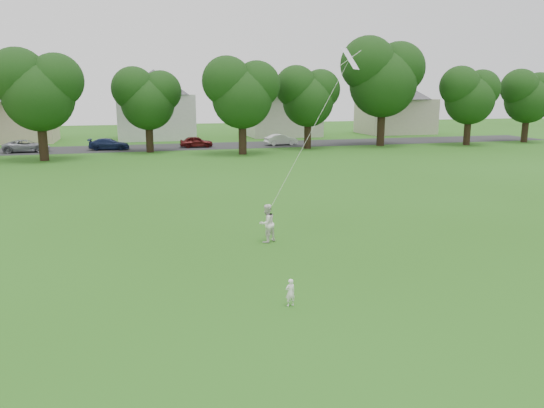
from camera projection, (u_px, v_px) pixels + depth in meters
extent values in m
plane|color=#265A14|center=(252.00, 297.00, 15.47)|extent=(160.00, 160.00, 0.00)
cube|color=#2D2D30|center=(162.00, 147.00, 55.10)|extent=(90.00, 7.00, 0.01)
imported|color=white|center=(290.00, 292.00, 14.75)|extent=(0.32, 0.25, 0.80)
imported|color=white|center=(267.00, 223.00, 20.87)|extent=(0.94, 0.87, 1.53)
plane|color=white|center=(350.00, 58.00, 21.21)|extent=(1.10, 1.15, 0.85)
cylinder|color=white|center=(309.00, 136.00, 21.01)|extent=(0.01, 0.01, 7.11)
cylinder|color=black|center=(43.00, 139.00, 44.61)|extent=(0.75, 0.75, 3.61)
cylinder|color=black|center=(149.00, 136.00, 50.58)|extent=(0.71, 0.71, 3.12)
cylinder|color=black|center=(243.00, 136.00, 48.99)|extent=(0.74, 0.74, 3.45)
cylinder|color=black|center=(308.00, 133.00, 53.77)|extent=(0.72, 0.72, 3.21)
cylinder|color=black|center=(381.00, 125.00, 56.30)|extent=(0.82, 0.82, 4.40)
cylinder|color=black|center=(467.00, 130.00, 57.12)|extent=(0.72, 0.72, 3.24)
cylinder|color=black|center=(525.00, 128.00, 60.23)|extent=(0.71, 0.71, 3.17)
imported|color=gray|center=(26.00, 146.00, 50.79)|extent=(4.28, 2.08, 1.17)
imported|color=#162147|center=(109.00, 144.00, 52.72)|extent=(4.08, 2.03, 1.14)
imported|color=#501010|center=(196.00, 142.00, 54.92)|extent=(3.42, 1.44, 1.16)
imported|color=silver|center=(281.00, 140.00, 57.23)|extent=(3.64, 1.62, 1.16)
cube|color=beige|center=(12.00, 122.00, 60.00)|extent=(9.29, 6.75, 4.61)
pyramid|color=#4A484D|center=(7.00, 78.00, 58.97)|extent=(13.40, 13.40, 2.54)
cube|color=silver|center=(156.00, 117.00, 63.98)|extent=(8.91, 7.27, 5.31)
pyramid|color=#4A484D|center=(153.00, 69.00, 62.79)|extent=(12.85, 12.85, 2.92)
cube|color=beige|center=(283.00, 116.00, 68.05)|extent=(8.84, 6.58, 5.14)
pyramid|color=#4A484D|center=(283.00, 73.00, 66.90)|extent=(12.75, 12.75, 2.83)
cube|color=#BDB69D|center=(395.00, 116.00, 72.16)|extent=(9.29, 6.71, 4.62)
pyramid|color=#4A484D|center=(397.00, 80.00, 71.13)|extent=(13.41, 13.41, 2.54)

